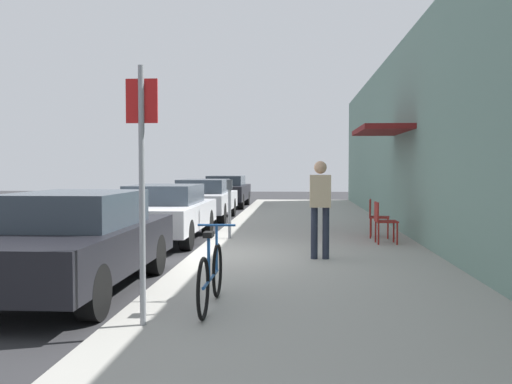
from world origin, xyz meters
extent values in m
plane|color=#2D2D30|center=(0.00, 0.00, 0.00)|extent=(60.00, 60.00, 0.00)
cube|color=#9E9B93|center=(2.25, 2.00, 0.06)|extent=(4.50, 32.00, 0.12)
cube|color=gray|center=(4.65, 2.00, 2.41)|extent=(0.30, 32.00, 4.82)
cube|color=maroon|center=(3.95, 3.70, 2.60)|extent=(1.10, 2.80, 0.12)
cube|color=black|center=(-1.10, -2.56, 0.61)|extent=(1.80, 4.40, 0.58)
cube|color=#333D47|center=(-1.10, -2.41, 1.13)|extent=(1.48, 2.11, 0.47)
cylinder|color=black|center=(-0.31, -1.20, 0.32)|extent=(0.22, 0.64, 0.64)
cylinder|color=black|center=(-1.89, -1.20, 0.32)|extent=(0.22, 0.64, 0.64)
cylinder|color=black|center=(-0.31, -3.92, 0.32)|extent=(0.22, 0.64, 0.64)
cube|color=#B7B7BC|center=(-1.10, 2.79, 0.60)|extent=(1.80, 4.40, 0.55)
cube|color=#333D47|center=(-1.10, 2.94, 1.09)|extent=(1.48, 2.11, 0.43)
cylinder|color=black|center=(-0.31, 4.15, 0.32)|extent=(0.22, 0.64, 0.64)
cylinder|color=black|center=(-1.89, 4.15, 0.32)|extent=(0.22, 0.64, 0.64)
cylinder|color=black|center=(-0.31, 1.43, 0.32)|extent=(0.22, 0.64, 0.64)
cylinder|color=black|center=(-1.89, 1.43, 0.32)|extent=(0.22, 0.64, 0.64)
cube|color=#B7B7BC|center=(-1.10, 8.26, 0.60)|extent=(1.80, 4.40, 0.56)
cube|color=#333D47|center=(-1.10, 8.41, 1.10)|extent=(1.48, 2.11, 0.43)
cylinder|color=black|center=(-0.31, 9.62, 0.32)|extent=(0.22, 0.64, 0.64)
cylinder|color=black|center=(-1.89, 9.62, 0.32)|extent=(0.22, 0.64, 0.64)
cylinder|color=black|center=(-0.31, 6.89, 0.32)|extent=(0.22, 0.64, 0.64)
cylinder|color=black|center=(-1.89, 6.89, 0.32)|extent=(0.22, 0.64, 0.64)
cube|color=black|center=(-1.10, 14.23, 0.63)|extent=(1.80, 4.40, 0.62)
cube|color=#333D47|center=(-1.10, 14.38, 1.15)|extent=(1.48, 2.11, 0.41)
cylinder|color=black|center=(-0.31, 15.60, 0.32)|extent=(0.22, 0.64, 0.64)
cylinder|color=black|center=(-1.89, 15.60, 0.32)|extent=(0.22, 0.64, 0.64)
cylinder|color=black|center=(-0.31, 12.87, 0.32)|extent=(0.22, 0.64, 0.64)
cylinder|color=black|center=(-1.89, 12.87, 0.32)|extent=(0.22, 0.64, 0.64)
cylinder|color=slate|center=(0.45, 2.54, 0.67)|extent=(0.07, 0.07, 1.10)
cube|color=#383D42|center=(0.45, 2.54, 1.33)|extent=(0.12, 0.10, 0.22)
cylinder|color=gray|center=(0.40, -4.46, 1.42)|extent=(0.06, 0.06, 2.60)
cube|color=red|center=(0.40, -4.44, 2.37)|extent=(0.32, 0.02, 0.44)
torus|color=black|center=(0.98, -3.18, 0.45)|extent=(0.04, 0.66, 0.66)
torus|color=black|center=(0.98, -4.23, 0.45)|extent=(0.04, 0.66, 0.66)
cylinder|color=#1E4C8C|center=(0.98, -3.71, 0.45)|extent=(0.04, 1.05, 0.04)
cylinder|color=#1E4C8C|center=(0.98, -3.86, 0.70)|extent=(0.04, 0.04, 0.50)
cube|color=black|center=(0.98, -3.86, 0.97)|extent=(0.10, 0.20, 0.06)
cylinder|color=#1E4C8C|center=(0.98, -3.23, 0.73)|extent=(0.03, 0.03, 0.56)
cylinder|color=#1E4C8C|center=(0.98, -3.23, 1.01)|extent=(0.46, 0.03, 0.03)
cylinder|color=maroon|center=(4.00, 2.09, 0.34)|extent=(0.04, 0.04, 0.45)
cylinder|color=maroon|center=(4.01, 1.71, 0.34)|extent=(0.04, 0.04, 0.45)
cylinder|color=maroon|center=(3.62, 2.09, 0.34)|extent=(0.04, 0.04, 0.45)
cylinder|color=maroon|center=(3.63, 1.71, 0.34)|extent=(0.04, 0.04, 0.45)
cube|color=maroon|center=(3.81, 1.90, 0.59)|extent=(0.45, 0.45, 0.03)
cube|color=maroon|center=(3.61, 1.90, 0.79)|extent=(0.04, 0.44, 0.40)
cylinder|color=maroon|center=(4.03, 3.05, 0.34)|extent=(0.04, 0.04, 0.45)
cylinder|color=maroon|center=(3.97, 2.67, 0.34)|extent=(0.04, 0.04, 0.45)
cylinder|color=maroon|center=(3.66, 3.11, 0.34)|extent=(0.04, 0.04, 0.45)
cylinder|color=maroon|center=(3.60, 2.73, 0.34)|extent=(0.04, 0.04, 0.45)
cube|color=maroon|center=(3.81, 2.89, 0.59)|extent=(0.50, 0.50, 0.03)
cube|color=maroon|center=(3.61, 2.92, 0.79)|extent=(0.10, 0.44, 0.40)
cylinder|color=#232838|center=(2.25, -0.19, 0.57)|extent=(0.12, 0.12, 0.90)
cylinder|color=#232838|center=(2.45, -0.19, 0.57)|extent=(0.12, 0.12, 0.90)
cube|color=#CCB28C|center=(2.35, -0.19, 1.30)|extent=(0.36, 0.22, 0.56)
sphere|color=tan|center=(2.35, -0.19, 1.71)|extent=(0.22, 0.22, 0.22)
camera|label=1|loc=(1.94, -10.00, 1.71)|focal=39.67mm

